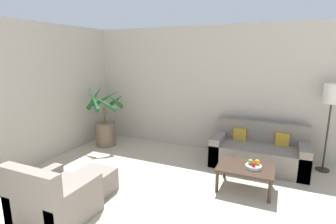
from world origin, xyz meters
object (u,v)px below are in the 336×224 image
at_px(sofa_loveseat, 259,152).
at_px(apple_green, 251,162).
at_px(floor_lamp, 332,98).
at_px(orange_fruit, 257,162).
at_px(coffee_table, 246,169).
at_px(apple_red, 254,164).
at_px(armchair, 54,200).
at_px(potted_palm, 105,125).
at_px(fruit_bowl, 253,167).
at_px(ottoman, 95,181).

height_order(sofa_loveseat, apple_green, sofa_loveseat).
bearing_deg(floor_lamp, orange_fruit, -129.94).
xyz_separation_m(coffee_table, apple_red, (0.12, -0.06, 0.13)).
bearing_deg(sofa_loveseat, coffee_table, -95.74).
distance_m(floor_lamp, armchair, 4.70).
height_order(apple_red, apple_green, apple_green).
bearing_deg(potted_palm, fruit_bowl, -13.09).
height_order(apple_green, ottoman, apple_green).
bearing_deg(coffee_table, orange_fruit, 12.81).
height_order(armchair, ottoman, armchair).
distance_m(potted_palm, apple_green, 3.45).
height_order(orange_fruit, ottoman, orange_fruit).
xyz_separation_m(floor_lamp, apple_green, (-1.15, -1.29, -0.88)).
relative_size(potted_palm, ottoman, 2.63).
distance_m(coffee_table, apple_red, 0.19).
bearing_deg(ottoman, floor_lamp, 35.38).
xyz_separation_m(potted_palm, coffee_table, (3.29, -0.78, -0.17)).
bearing_deg(fruit_bowl, potted_palm, 166.91).
xyz_separation_m(potted_palm, armchair, (1.16, -2.61, -0.22)).
bearing_deg(armchair, apple_red, 38.10).
height_order(potted_palm, orange_fruit, potted_palm).
distance_m(floor_lamp, orange_fruit, 1.86).
distance_m(apple_green, ottoman, 2.43).
xyz_separation_m(sofa_loveseat, orange_fruit, (0.06, -0.97, 0.20)).
xyz_separation_m(fruit_bowl, apple_red, (0.00, -0.05, 0.06)).
xyz_separation_m(orange_fruit, armchair, (-2.29, -1.86, -0.20)).
bearing_deg(apple_red, floor_lamp, 51.05).
height_order(floor_lamp, ottoman, floor_lamp).
bearing_deg(apple_green, orange_fruit, 19.92).
height_order(potted_palm, floor_lamp, floor_lamp).
bearing_deg(ottoman, apple_green, 26.10).
height_order(fruit_bowl, ottoman, fruit_bowl).
height_order(fruit_bowl, apple_red, apple_red).
height_order(sofa_loveseat, fruit_bowl, sofa_loveseat).
bearing_deg(sofa_loveseat, orange_fruit, -86.48).
xyz_separation_m(floor_lamp, armchair, (-3.35, -3.12, -1.08)).
bearing_deg(floor_lamp, ottoman, -144.62).
distance_m(apple_green, orange_fruit, 0.10).
distance_m(potted_palm, ottoman, 2.21).
bearing_deg(fruit_bowl, apple_green, 163.45).
distance_m(potted_palm, floor_lamp, 4.62).
relative_size(orange_fruit, armchair, 0.09).
bearing_deg(fruit_bowl, apple_red, -85.37).
height_order(apple_red, armchair, armchair).
bearing_deg(orange_fruit, ottoman, -154.15).
xyz_separation_m(sofa_loveseat, apple_red, (0.02, -1.07, 0.19)).
bearing_deg(apple_red, coffee_table, 151.86).
xyz_separation_m(potted_palm, apple_red, (3.41, -0.84, -0.03)).
height_order(floor_lamp, apple_red, floor_lamp).
bearing_deg(potted_palm, apple_green, -13.04).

